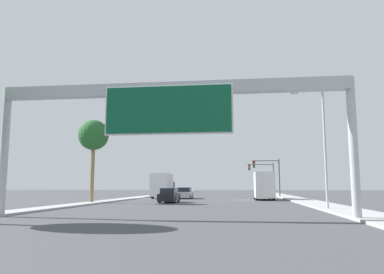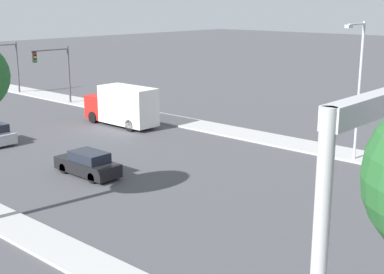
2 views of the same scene
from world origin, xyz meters
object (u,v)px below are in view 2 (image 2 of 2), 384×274
Objects in this scene: car_far_left at (88,164)px; street_lamp_right at (358,82)px; traffic_light_near_intersection at (57,66)px; traffic_light_mid_block at (4,59)px; truck_box_secondary at (123,106)px.

street_lamp_right reaches higher than car_far_left.
traffic_light_near_intersection is at bearing 59.37° from car_far_left.
car_far_left is 0.50× the size of street_lamp_right.
traffic_light_mid_block is at bearing 68.48° from car_far_left.
street_lamp_right is (3.06, -19.57, 3.63)m from truck_box_secondary.
traffic_light_mid_block is at bearing 91.07° from traffic_light_near_intersection.
traffic_light_mid_block is (12.17, 30.87, 3.37)m from car_far_left.
street_lamp_right is at bearing -81.11° from truck_box_secondary.
truck_box_secondary is (10.50, 8.76, 1.02)m from car_far_left.
street_lamp_right is at bearing -88.09° from traffic_light_mid_block.
traffic_light_near_intersection is 1.01× the size of traffic_light_mid_block.
traffic_light_near_intersection is (12.36, 20.87, 3.36)m from car_far_left.
traffic_light_near_intersection reaches higher than traffic_light_mid_block.
street_lamp_right is at bearing -87.82° from traffic_light_near_intersection.
street_lamp_right is (1.20, -31.68, 1.30)m from traffic_light_near_intersection.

